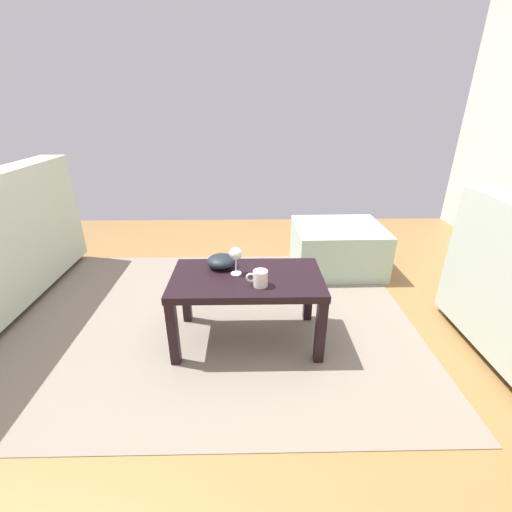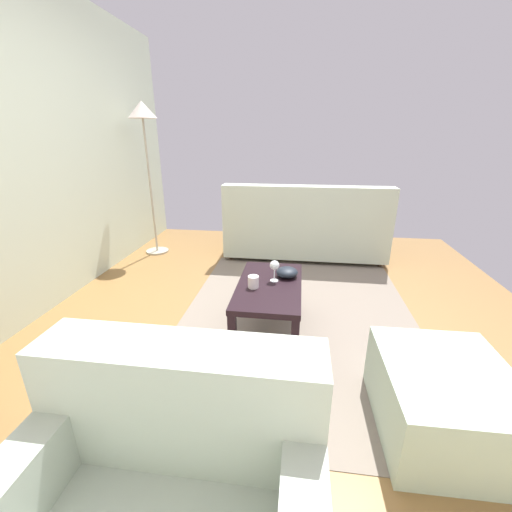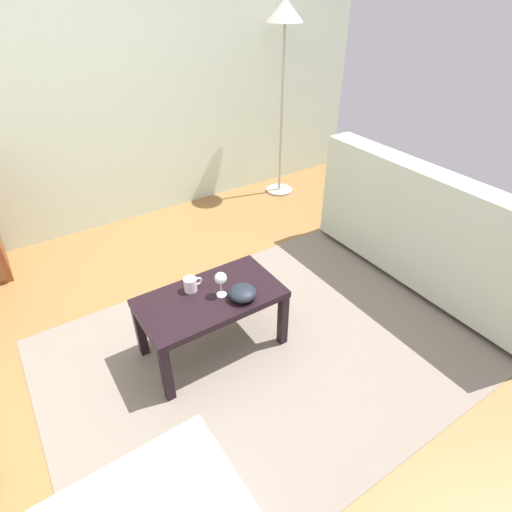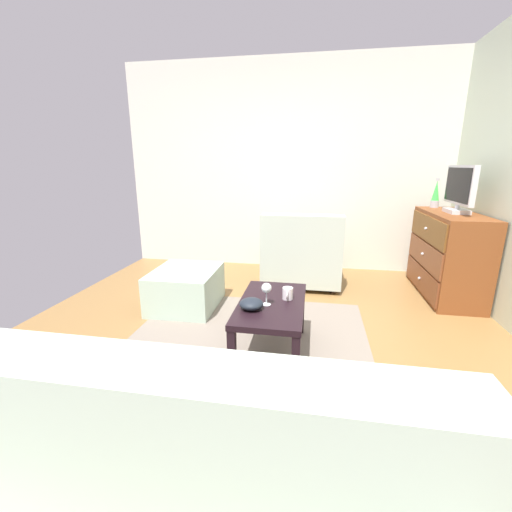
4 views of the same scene
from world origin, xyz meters
name	(u,v)px [view 1 (image 1 of 4)]	position (x,y,z in m)	size (l,w,h in m)	color
ground_plane	(238,340)	(0.00, 0.00, -0.03)	(5.34, 4.45, 0.05)	brown
area_rug	(208,318)	(0.20, -0.20, 0.00)	(2.60, 1.90, 0.01)	slate
coffee_table	(247,286)	(-0.06, 0.02, 0.36)	(0.83, 0.46, 0.42)	black
wine_glass	(236,255)	(0.00, -0.01, 0.54)	(0.07, 0.07, 0.16)	silver
mug	(260,278)	(-0.13, 0.12, 0.46)	(0.11, 0.08, 0.09)	silver
bowl_decorative	(221,261)	(0.09, -0.10, 0.46)	(0.16, 0.16, 0.07)	black
ottoman	(337,247)	(-0.80, -0.92, 0.19)	(0.70, 0.60, 0.37)	#A7BEAA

